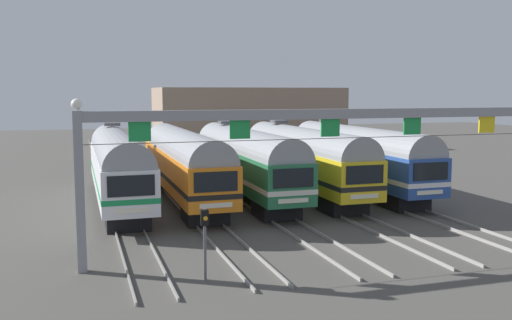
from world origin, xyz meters
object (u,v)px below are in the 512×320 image
Objects in this scene: commuter_train_orange at (184,162)px; yard_signal_mast at (205,230)px; commuter_train_green at (245,159)px; commuter_train_white at (118,164)px; commuter_train_yellow at (303,157)px; commuter_train_blue at (357,155)px; catenary_gantry at (330,136)px.

commuter_train_orange is 6.44× the size of yard_signal_mast.
commuter_train_orange is 1.00× the size of commuter_train_green.
commuter_train_white is 1.00× the size of commuter_train_orange.
commuter_train_blue is at bearing 0.00° from commuter_train_yellow.
commuter_train_orange is at bearing -0.06° from commuter_train_white.
commuter_train_white is 1.00× the size of commuter_train_blue.
yard_signal_mast is (-6.34, -2.46, -3.30)m from catenary_gantry.
commuter_train_blue is 21.77m from yard_signal_mast.
commuter_train_blue is (8.45, 0.00, 0.00)m from commuter_train_green.
catenary_gantry reaches higher than commuter_train_green.
commuter_train_white is 8.45m from commuter_train_green.
catenary_gantry is at bearing -72.62° from commuter_train_orange.
yard_signal_mast is at bearing -132.81° from commuter_train_blue.
catenary_gantry is at bearing -122.04° from commuter_train_blue.
commuter_train_green and commuter_train_yellow have the same top height.
commuter_train_white is 6.44× the size of yard_signal_mast.
commuter_train_yellow is at bearing 56.51° from yard_signal_mast.
catenary_gantry is at bearing -90.00° from commuter_train_green.
commuter_train_yellow is 19.15m from yard_signal_mast.
commuter_train_orange is at bearing -179.98° from commuter_train_blue.
yard_signal_mast is at bearing -111.65° from commuter_train_green.
commuter_train_orange is (4.22, -0.00, -0.00)m from commuter_train_white.
catenary_gantry is (-8.45, -13.50, 2.57)m from commuter_train_blue.
commuter_train_white is 16.12m from yard_signal_mast.
commuter_train_green reaches higher than commuter_train_orange.
yard_signal_mast is (-14.78, -15.96, -0.73)m from commuter_train_blue.
commuter_train_yellow is (8.45, 0.00, 0.00)m from commuter_train_orange.
commuter_train_green is (4.22, 0.00, 0.00)m from commuter_train_orange.
commuter_train_white and commuter_train_yellow have the same top height.
catenary_gantry is 7.90× the size of yard_signal_mast.
commuter_train_white reaches higher than commuter_train_orange.
commuter_train_orange is 0.82× the size of catenary_gantry.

